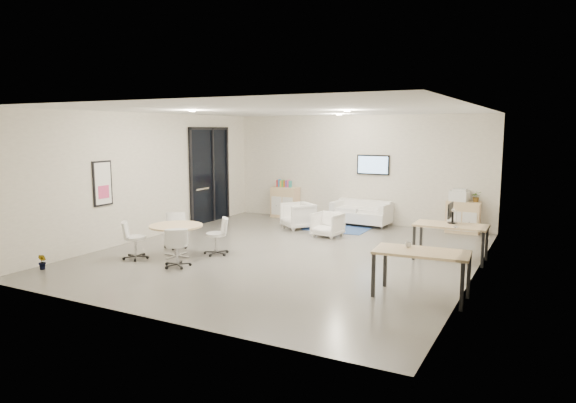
# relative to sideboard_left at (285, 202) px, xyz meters

# --- Properties ---
(room_shell) EXTENTS (9.60, 10.60, 4.80)m
(room_shell) POSITION_rel_sideboard_left_xyz_m (2.31, -4.25, 1.12)
(room_shell) COLOR #605E57
(room_shell) RESTS_ON ground
(glass_door) EXTENTS (0.09, 1.90, 2.85)m
(glass_door) POSITION_rel_sideboard_left_xyz_m (-1.64, -1.74, 1.02)
(glass_door) COLOR black
(glass_door) RESTS_ON room_shell
(artwork) EXTENTS (0.05, 0.54, 1.04)m
(artwork) POSITION_rel_sideboard_left_xyz_m (-1.66, -5.85, 1.06)
(artwork) COLOR black
(artwork) RESTS_ON room_shell
(wall_tv) EXTENTS (0.98, 0.06, 0.58)m
(wall_tv) POSITION_rel_sideboard_left_xyz_m (2.81, 0.21, 1.27)
(wall_tv) COLOR black
(wall_tv) RESTS_ON room_shell
(ceiling_spots) EXTENTS (3.14, 4.14, 0.03)m
(ceiling_spots) POSITION_rel_sideboard_left_xyz_m (2.11, -3.42, 2.70)
(ceiling_spots) COLOR #FFEAC6
(ceiling_spots) RESTS_ON room_shell
(sideboard_left) EXTENTS (0.86, 0.44, 0.97)m
(sideboard_left) POSITION_rel_sideboard_left_xyz_m (0.00, 0.00, 0.00)
(sideboard_left) COLOR tan
(sideboard_left) RESTS_ON room_shell
(sideboard_right) EXTENTS (0.87, 0.42, 0.87)m
(sideboard_right) POSITION_rel_sideboard_left_xyz_m (5.44, 0.01, -0.05)
(sideboard_right) COLOR tan
(sideboard_right) RESTS_ON room_shell
(books) EXTENTS (0.50, 0.14, 0.22)m
(books) POSITION_rel_sideboard_left_xyz_m (-0.04, 0.00, 0.59)
(books) COLOR red
(books) RESTS_ON sideboard_left
(printer) EXTENTS (0.52, 0.45, 0.33)m
(printer) POSITION_rel_sideboard_left_xyz_m (5.32, 0.02, 0.54)
(printer) COLOR white
(printer) RESTS_ON sideboard_right
(loveseat) EXTENTS (1.70, 0.94, 0.62)m
(loveseat) POSITION_rel_sideboard_left_xyz_m (2.63, -0.17, -0.15)
(loveseat) COLOR white
(loveseat) RESTS_ON room_shell
(blue_rug) EXTENTS (1.74, 1.18, 0.01)m
(blue_rug) POSITION_rel_sideboard_left_xyz_m (2.22, -1.07, -0.48)
(blue_rug) COLOR #304C93
(blue_rug) RESTS_ON room_shell
(armchair_left) EXTENTS (1.06, 1.05, 0.80)m
(armchair_left) POSITION_rel_sideboard_left_xyz_m (1.21, -1.50, -0.08)
(armchair_left) COLOR white
(armchair_left) RESTS_ON room_shell
(armchair_right) EXTENTS (0.75, 0.72, 0.70)m
(armchair_right) POSITION_rel_sideboard_left_xyz_m (2.38, -2.11, -0.13)
(armchair_right) COLOR white
(armchair_right) RESTS_ON room_shell
(desk_rear) EXTENTS (1.50, 0.76, 0.78)m
(desk_rear) POSITION_rel_sideboard_left_xyz_m (5.68, -3.16, 0.22)
(desk_rear) COLOR tan
(desk_rear) RESTS_ON room_shell
(desk_front) EXTENTS (1.59, 0.88, 0.80)m
(desk_front) POSITION_rel_sideboard_left_xyz_m (5.72, -5.94, 0.24)
(desk_front) COLOR tan
(desk_front) RESTS_ON room_shell
(monitor) EXTENTS (0.20, 0.50, 0.44)m
(monitor) POSITION_rel_sideboard_left_xyz_m (5.64, -3.01, 0.54)
(monitor) COLOR black
(monitor) RESTS_ON desk_rear
(round_table) EXTENTS (1.16, 1.16, 0.71)m
(round_table) POSITION_rel_sideboard_left_xyz_m (0.28, -5.63, 0.14)
(round_table) COLOR tan
(round_table) RESTS_ON room_shell
(meeting_chairs) EXTENTS (2.14, 2.14, 0.82)m
(meeting_chairs) POSITION_rel_sideboard_left_xyz_m (0.28, -5.63, -0.07)
(meeting_chairs) COLOR white
(meeting_chairs) RESTS_ON room_shell
(plant_cabinet) EXTENTS (0.32, 0.34, 0.23)m
(plant_cabinet) POSITION_rel_sideboard_left_xyz_m (5.75, 0.02, 0.50)
(plant_cabinet) COLOR #3F7F3F
(plant_cabinet) RESTS_ON sideboard_right
(plant_floor) EXTENTS (0.21, 0.33, 0.14)m
(plant_floor) POSITION_rel_sideboard_left_xyz_m (-1.39, -7.72, -0.41)
(plant_floor) COLOR #3F7F3F
(plant_floor) RESTS_ON room_shell
(cup) EXTENTS (0.14, 0.12, 0.11)m
(cup) POSITION_rel_sideboard_left_xyz_m (5.45, -5.78, 0.37)
(cup) COLOR white
(cup) RESTS_ON desk_front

